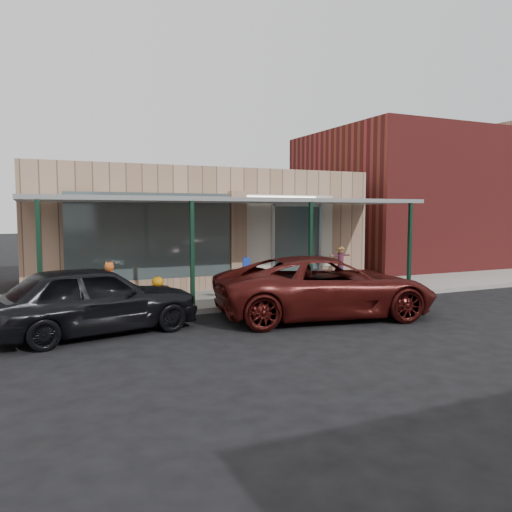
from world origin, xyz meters
name	(u,v)px	position (x,y,z in m)	size (l,w,h in m)	color
ground	(291,324)	(0.00, 0.00, 0.00)	(120.00, 120.00, 0.00)	black
sidewalk	(235,298)	(0.00, 3.60, 0.07)	(40.00, 3.20, 0.15)	gray
storefront	(191,228)	(0.00, 8.16, 2.09)	(12.00, 6.25, 4.20)	#A57F65
awning	(235,202)	(0.00, 3.56, 3.01)	(12.00, 3.00, 3.04)	slate
block_buildings_near	(229,187)	(2.01, 9.20, 3.77)	(61.00, 8.00, 8.00)	maroon
barrel_scarecrow	(340,271)	(4.31, 4.31, 0.62)	(0.84, 0.57, 1.38)	#4C331E
barrel_pumpkin	(158,292)	(-2.40, 3.53, 0.42)	(0.86, 0.86, 0.77)	#4C331E
handicap_sign	(247,273)	(-0.14, 2.40, 0.97)	(0.25, 0.10, 1.27)	gray
parked_sedan	(94,299)	(-4.44, 0.93, 0.78)	(4.86, 2.69, 1.56)	black
car_maroon	(325,287)	(1.19, 0.36, 0.79)	(2.62, 5.67, 1.58)	#420F0D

